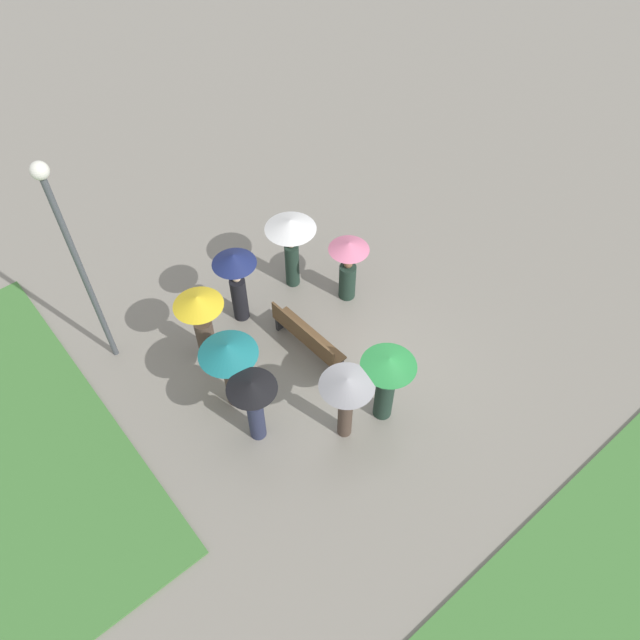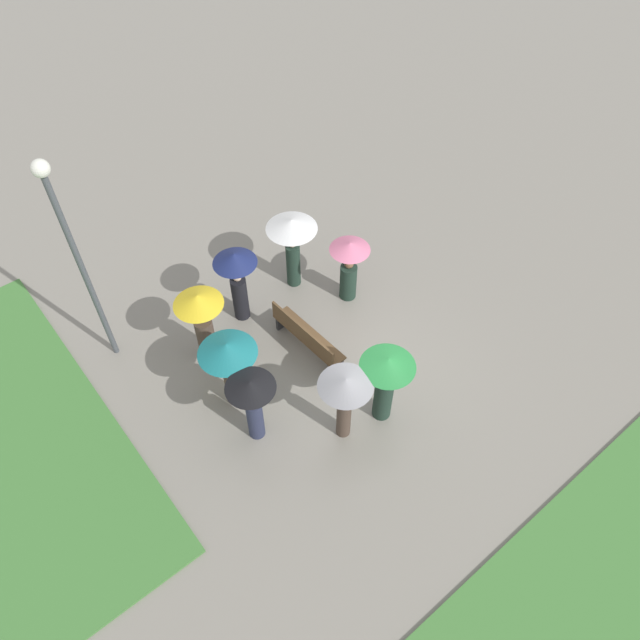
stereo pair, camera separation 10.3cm
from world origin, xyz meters
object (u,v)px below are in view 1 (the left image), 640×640
object	(u,v)px
crowd_person_teal	(230,360)
crowd_person_black	(254,400)
lamp_post	(72,248)
crowd_person_navy	(236,275)
crowd_person_white	(291,237)
crowd_person_yellow	(201,316)
crowd_person_pink	(348,263)
crowd_person_green	(387,376)
crowd_person_grey	(346,393)
park_bench	(306,337)

from	to	relation	value
crowd_person_teal	crowd_person_black	world-z (taller)	crowd_person_teal
lamp_post	crowd_person_navy	bearing A→B (deg)	-107.78
lamp_post	crowd_person_white	distance (m)	4.77
crowd_person_navy	lamp_post	bearing A→B (deg)	132.58
crowd_person_yellow	crowd_person_pink	world-z (taller)	crowd_person_yellow
crowd_person_black	lamp_post	bearing A→B (deg)	-88.12
crowd_person_white	crowd_person_green	bearing A→B (deg)	153.34
crowd_person_green	crowd_person_yellow	distance (m)	4.04
crowd_person_white	lamp_post	bearing A→B (deg)	64.74
crowd_person_white	crowd_person_black	xyz separation A→B (m)	(-2.86, 3.12, -0.26)
lamp_post	crowd_person_pink	distance (m)	5.88
crowd_person_grey	crowd_person_yellow	bearing A→B (deg)	128.72
crowd_person_black	crowd_person_white	bearing A→B (deg)	-154.58
crowd_person_green	crowd_person_pink	distance (m)	3.34
crowd_person_green	crowd_person_navy	world-z (taller)	crowd_person_navy
crowd_person_yellow	crowd_person_grey	size ratio (longest dim) A/B	1.02
park_bench	crowd_person_black	size ratio (longest dim) A/B	1.09
park_bench	lamp_post	bearing A→B (deg)	48.23
crowd_person_white	crowd_person_pink	bearing A→B (deg)	-162.49
crowd_person_teal	crowd_person_black	size ratio (longest dim) A/B	1.04
lamp_post	crowd_person_black	xyz separation A→B (m)	(-3.67, -1.26, -1.97)
lamp_post	crowd_person_white	xyz separation A→B (m)	(-0.81, -4.38, -1.71)
crowd_person_grey	crowd_person_teal	bearing A→B (deg)	143.51
lamp_post	crowd_person_white	size ratio (longest dim) A/B	2.56
crowd_person_teal	crowd_person_black	distance (m)	0.96
crowd_person_yellow	crowd_person_black	size ratio (longest dim) A/B	1.05
crowd_person_white	park_bench	bearing A→B (deg)	135.41
crowd_person_white	crowd_person_navy	xyz separation A→B (m)	(-0.09, 1.58, -0.13)
crowd_person_pink	crowd_person_black	distance (m)	4.21
park_bench	crowd_person_green	size ratio (longest dim) A/B	1.04
crowd_person_yellow	crowd_person_grey	distance (m)	3.54
crowd_person_grey	lamp_post	bearing A→B (deg)	140.72
park_bench	lamp_post	size ratio (longest dim) A/B	0.39
crowd_person_navy	crowd_person_black	world-z (taller)	crowd_person_navy
crowd_person_navy	crowd_person_pink	xyz separation A→B (m)	(-1.07, -2.32, -0.29)
crowd_person_green	crowd_person_pink	size ratio (longest dim) A/B	1.11
crowd_person_yellow	crowd_person_navy	size ratio (longest dim) A/B	0.96
crowd_person_green	crowd_person_yellow	xyz separation A→B (m)	(3.54, 1.93, -0.02)
crowd_person_yellow	crowd_person_teal	bearing A→B (deg)	-79.32
lamp_post	crowd_person_pink	bearing A→B (deg)	-111.05
crowd_person_white	crowd_person_black	world-z (taller)	crowd_person_white
crowd_person_pink	crowd_person_black	bearing A→B (deg)	42.05
lamp_post	crowd_person_white	bearing A→B (deg)	-100.46
crowd_person_green	crowd_person_grey	size ratio (longest dim) A/B	1.02
lamp_post	crowd_person_teal	distance (m)	3.55
lamp_post	crowd_person_grey	world-z (taller)	lamp_post
lamp_post	crowd_person_pink	size ratio (longest dim) A/B	2.97
crowd_person_white	crowd_person_yellow	xyz separation A→B (m)	(-0.54, 2.79, -0.20)
crowd_person_green	crowd_person_pink	bearing A→B (deg)	122.11
crowd_person_white	crowd_person_grey	distance (m)	4.30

